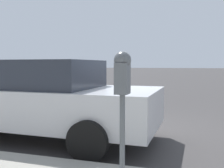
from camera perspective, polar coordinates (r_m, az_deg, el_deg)
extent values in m
plane|color=#3D3A3A|center=(5.82, 2.41, -10.18)|extent=(220.00, 220.00, 0.00)
cylinder|color=#4C5156|center=(2.98, 2.25, -11.81)|extent=(0.06, 0.06, 1.00)
cube|color=#4C5156|center=(2.87, 2.29, 1.20)|extent=(0.20, 0.14, 0.34)
sphere|color=#4C5156|center=(2.86, 2.30, 5.26)|extent=(0.19, 0.19, 0.19)
cube|color=gold|center=(2.97, 2.80, 0.48)|extent=(0.01, 0.11, 0.12)
cube|color=black|center=(2.97, 2.81, 2.78)|extent=(0.01, 0.10, 0.08)
cube|color=#B7BABF|center=(5.38, -15.41, -4.32)|extent=(1.94, 4.66, 0.69)
cube|color=#232833|center=(5.43, -17.16, 2.16)|extent=(1.68, 2.62, 0.53)
cylinder|color=black|center=(5.67, 2.29, -7.26)|extent=(0.23, 0.64, 0.64)
cylinder|color=black|center=(3.98, -5.17, -12.27)|extent=(0.23, 0.64, 0.64)
cylinder|color=black|center=(7.01, -20.99, -5.32)|extent=(0.23, 0.64, 0.64)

